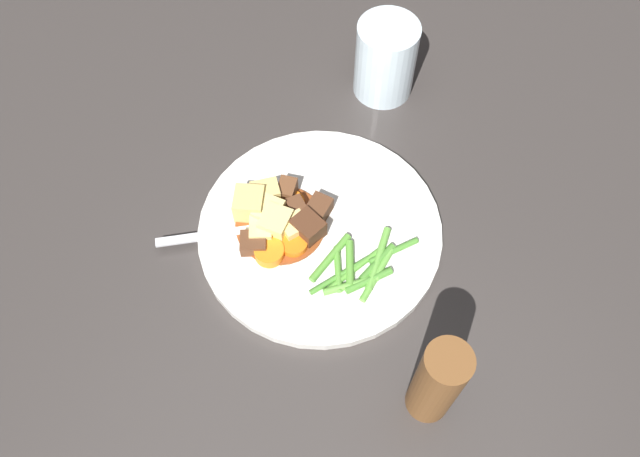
% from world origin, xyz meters
% --- Properties ---
extents(ground_plane, '(3.00, 3.00, 0.00)m').
position_xyz_m(ground_plane, '(0.00, 0.00, 0.00)').
color(ground_plane, '#383330').
extents(dinner_plate, '(0.28, 0.28, 0.01)m').
position_xyz_m(dinner_plate, '(0.00, 0.00, 0.01)').
color(dinner_plate, white).
rests_on(dinner_plate, ground_plane).
extents(stew_sauce, '(0.10, 0.10, 0.00)m').
position_xyz_m(stew_sauce, '(0.04, 0.01, 0.01)').
color(stew_sauce, brown).
rests_on(stew_sauce, dinner_plate).
extents(carrot_slice_0, '(0.04, 0.04, 0.01)m').
position_xyz_m(carrot_slice_0, '(0.02, 0.03, 0.02)').
color(carrot_slice_0, orange).
rests_on(carrot_slice_0, dinner_plate).
extents(carrot_slice_1, '(0.03, 0.03, 0.01)m').
position_xyz_m(carrot_slice_1, '(0.04, 0.03, 0.02)').
color(carrot_slice_1, orange).
rests_on(carrot_slice_1, dinner_plate).
extents(carrot_slice_2, '(0.03, 0.03, 0.01)m').
position_xyz_m(carrot_slice_2, '(0.04, -0.02, 0.02)').
color(carrot_slice_2, orange).
rests_on(carrot_slice_2, dinner_plate).
extents(carrot_slice_3, '(0.04, 0.04, 0.01)m').
position_xyz_m(carrot_slice_3, '(0.04, 0.05, 0.02)').
color(carrot_slice_3, orange).
rests_on(carrot_slice_3, dinner_plate).
extents(potato_chunk_0, '(0.04, 0.04, 0.03)m').
position_xyz_m(potato_chunk_0, '(0.08, 0.01, 0.03)').
color(potato_chunk_0, '#DBBC6B').
rests_on(potato_chunk_0, dinner_plate).
extents(potato_chunk_1, '(0.04, 0.04, 0.03)m').
position_xyz_m(potato_chunk_1, '(0.07, -0.01, 0.03)').
color(potato_chunk_1, '#DBBC6B').
rests_on(potato_chunk_1, dinner_plate).
extents(potato_chunk_2, '(0.03, 0.03, 0.03)m').
position_xyz_m(potato_chunk_2, '(0.05, 0.02, 0.03)').
color(potato_chunk_2, '#E5CC7A').
rests_on(potato_chunk_2, dinner_plate).
extents(potato_chunk_3, '(0.03, 0.03, 0.03)m').
position_xyz_m(potato_chunk_3, '(0.06, 0.01, 0.03)').
color(potato_chunk_3, '#E5CC7A').
rests_on(potato_chunk_3, dinner_plate).
extents(potato_chunk_4, '(0.04, 0.04, 0.02)m').
position_xyz_m(potato_chunk_4, '(0.03, 0.01, 0.02)').
color(potato_chunk_4, '#E5CC7A').
rests_on(potato_chunk_4, dinner_plate).
extents(potato_chunk_5, '(0.03, 0.04, 0.02)m').
position_xyz_m(potato_chunk_5, '(0.06, 0.03, 0.02)').
color(potato_chunk_5, '#E5CC7A').
rests_on(potato_chunk_5, dinner_plate).
extents(meat_chunk_0, '(0.02, 0.03, 0.02)m').
position_xyz_m(meat_chunk_0, '(0.05, -0.03, 0.02)').
color(meat_chunk_0, brown).
rests_on(meat_chunk_0, dinner_plate).
extents(meat_chunk_1, '(0.03, 0.03, 0.02)m').
position_xyz_m(meat_chunk_1, '(0.03, -0.01, 0.02)').
color(meat_chunk_1, '#56331E').
rests_on(meat_chunk_1, dinner_plate).
extents(meat_chunk_2, '(0.03, 0.03, 0.02)m').
position_xyz_m(meat_chunk_2, '(0.01, -0.02, 0.02)').
color(meat_chunk_2, '#56331E').
rests_on(meat_chunk_2, dinner_plate).
extents(meat_chunk_3, '(0.04, 0.03, 0.02)m').
position_xyz_m(meat_chunk_3, '(0.06, 0.05, 0.02)').
color(meat_chunk_3, '#56331E').
rests_on(meat_chunk_3, dinner_plate).
extents(meat_chunk_4, '(0.04, 0.04, 0.03)m').
position_xyz_m(meat_chunk_4, '(0.01, 0.01, 0.03)').
color(meat_chunk_4, '#4C2B19').
rests_on(meat_chunk_4, dinner_plate).
extents(green_bean_0, '(0.05, 0.07, 0.01)m').
position_xyz_m(green_bean_0, '(-0.04, 0.05, 0.02)').
color(green_bean_0, '#4C8E33').
rests_on(green_bean_0, dinner_plate).
extents(green_bean_1, '(0.01, 0.08, 0.01)m').
position_xyz_m(green_bean_1, '(-0.07, 0.01, 0.02)').
color(green_bean_1, '#66AD42').
rests_on(green_bean_1, dinner_plate).
extents(green_bean_2, '(0.05, 0.05, 0.01)m').
position_xyz_m(green_bean_2, '(-0.09, -0.00, 0.02)').
color(green_bean_2, '#4C8E33').
rests_on(green_bean_2, dinner_plate).
extents(green_bean_3, '(0.04, 0.07, 0.01)m').
position_xyz_m(green_bean_3, '(-0.05, 0.04, 0.02)').
color(green_bean_3, '#599E38').
rests_on(green_bean_3, dinner_plate).
extents(green_bean_4, '(0.02, 0.07, 0.01)m').
position_xyz_m(green_bean_4, '(-0.08, 0.03, 0.02)').
color(green_bean_4, '#66AD42').
rests_on(green_bean_4, dinner_plate).
extents(green_bean_5, '(0.04, 0.05, 0.01)m').
position_xyz_m(green_bean_5, '(-0.07, 0.04, 0.02)').
color(green_bean_5, '#4C8E33').
rests_on(green_bean_5, dinner_plate).
extents(green_bean_6, '(0.05, 0.04, 0.01)m').
position_xyz_m(green_bean_6, '(-0.06, 0.06, 0.02)').
color(green_bean_6, '#66AD42').
rests_on(green_bean_6, dinner_plate).
extents(green_bean_7, '(0.03, 0.07, 0.01)m').
position_xyz_m(green_bean_7, '(-0.02, 0.03, 0.02)').
color(green_bean_7, '#599E38').
rests_on(green_bean_7, dinner_plate).
extents(green_bean_8, '(0.03, 0.05, 0.01)m').
position_xyz_m(green_bean_8, '(-0.07, 0.02, 0.02)').
color(green_bean_8, '#4C8E33').
rests_on(green_bean_8, dinner_plate).
extents(green_bean_9, '(0.03, 0.05, 0.01)m').
position_xyz_m(green_bean_9, '(-0.04, 0.04, 0.02)').
color(green_bean_9, '#599E38').
rests_on(green_bean_9, dinner_plate).
extents(green_bean_10, '(0.03, 0.05, 0.01)m').
position_xyz_m(green_bean_10, '(-0.05, 0.03, 0.02)').
color(green_bean_10, '#599E38').
rests_on(green_bean_10, dinner_plate).
extents(fork, '(0.16, 0.10, 0.00)m').
position_xyz_m(fork, '(0.08, 0.04, 0.01)').
color(fork, silver).
rests_on(fork, dinner_plate).
extents(water_glass, '(0.08, 0.08, 0.10)m').
position_xyz_m(water_glass, '(-0.00, -0.23, 0.05)').
color(water_glass, silver).
rests_on(water_glass, ground_plane).
extents(pepper_mill, '(0.04, 0.04, 0.13)m').
position_xyz_m(pepper_mill, '(-0.17, 0.14, 0.07)').
color(pepper_mill, brown).
rests_on(pepper_mill, ground_plane).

